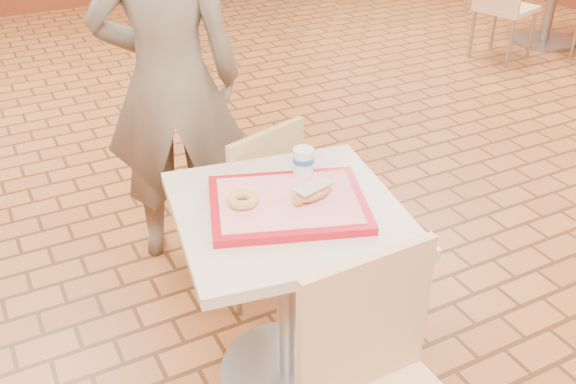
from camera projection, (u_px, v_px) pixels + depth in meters
name	position (u px, v px, depth m)	size (l,w,h in m)	color
wainscot_band	(422.00, 133.00, 3.12)	(8.00, 10.00, 1.00)	maroon
main_table	(288.00, 268.00, 2.20)	(0.72, 0.72, 0.76)	#BCAC97
chair_main_back	(251.00, 202.00, 2.67)	(0.47, 0.47, 0.82)	tan
customer	(170.00, 82.00, 2.73)	(0.63, 0.41, 1.71)	#64594D
serving_tray	(288.00, 204.00, 2.06)	(0.50, 0.39, 0.03)	#B00D1A
ring_donut	(243.00, 200.00, 2.03)	(0.10, 0.10, 0.03)	#BC9844
long_john_donut	(312.00, 193.00, 2.05)	(0.16, 0.11, 0.05)	#BB7236
paper_cup	(303.00, 160.00, 2.19)	(0.07, 0.07, 0.09)	silver
chair_second_left	(503.00, 1.00, 5.22)	(0.51, 0.51, 0.89)	#D8B181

